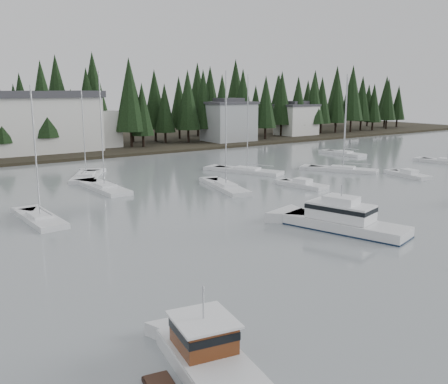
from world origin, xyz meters
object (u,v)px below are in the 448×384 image
Objects in this scene: lobster_boat_brown at (213,368)px; cabin_cruiser_center at (344,223)px; sailboat_7 at (247,172)px; sailboat_8 at (344,154)px; house_east_b at (296,119)px; harbor_inn at (40,122)px; sailboat_1 at (86,178)px; sailboat_10 at (41,221)px; sailboat_9 at (447,163)px; sailboat_4 at (343,171)px; sailboat_2 at (105,189)px; runabout_1 at (303,186)px; house_east_a at (229,121)px; runabout_2 at (409,176)px; sailboat_6 at (226,188)px.

cabin_cruiser_center is (21.45, 12.01, 0.21)m from lobster_boat_brown.
sailboat_7 is 26.63m from sailboat_8.
house_east_b is 0.32× the size of harbor_inn.
sailboat_7 is at bearing -83.40° from sailboat_1.
sailboat_10 is (-57.93, -15.51, -0.02)m from sailboat_8.
harbor_inn is 2.52× the size of sailboat_9.
sailboat_4 is at bearing 64.89° from sailboat_9.
sailboat_1 is at bearing 34.42° from sailboat_4.
sailboat_1 is 0.85× the size of sailboat_8.
sailboat_2 reaches higher than runabout_1.
sailboat_9 is at bearing -93.12° from sailboat_10.
runabout_2 is at bearing -95.40° from house_east_a.
sailboat_8 is 2.11× the size of runabout_2.
cabin_cruiser_center is at bearing 130.44° from sailboat_8.
sailboat_6 reaches higher than sailboat_10.
lobster_boat_brown is 54.79m from runabout_2.
sailboat_2 is at bearing -151.11° from house_east_b.
sailboat_2 is at bearing 66.56° from sailboat_7.
sailboat_10 reaches higher than sailboat_1.
sailboat_2 is 2.18× the size of runabout_1.
lobster_boat_brown is at bearing -100.57° from harbor_inn.
runabout_2 is (34.34, -53.18, -5.64)m from harbor_inn.
sailboat_9 is at bearing -64.83° from runabout_2.
lobster_boat_brown is 0.74× the size of sailboat_9.
sailboat_9 is at bearing -75.71° from house_east_a.
harbor_inn is (-60.96, 2.34, 1.37)m from house_east_b.
runabout_2 is (16.88, -3.23, 0.00)m from runabout_1.
house_east_b is 0.67× the size of sailboat_7.
sailboat_6 is (8.98, -45.61, -5.69)m from harbor_inn.
house_east_b reaches higher than cabin_cruiser_center.
sailboat_9 is (32.02, -11.41, -0.01)m from sailboat_7.
house_east_a is 0.74× the size of sailboat_4.
lobster_boat_brown is at bearing 175.66° from sailboat_10.
cabin_cruiser_center is 20.42m from sailboat_6.
sailboat_6 is 26.47m from runabout_2.
sailboat_9 reaches higher than lobster_boat_brown.
sailboat_2 is 1.00× the size of sailboat_6.
sailboat_10 is 30.97m from runabout_1.
sailboat_6 is 1.01× the size of sailboat_7.
sailboat_10 is (-10.27, -10.39, 0.00)m from sailboat_2.
runabout_1 is at bearing -49.35° from cabin_cruiser_center.
sailboat_10 is at bearing 178.84° from sailboat_1.
runabout_2 is at bearing -93.19° from sailboat_6.
house_east_a is 68.46m from sailboat_10.
cabin_cruiser_center is 0.77× the size of sailboat_2.
sailboat_1 is 46.89m from sailboat_8.
sailboat_8 is at bearing -64.32° from cabin_cruiser_center.
harbor_inn reaches higher than sailboat_9.
sailboat_7 reaches higher than lobster_boat_brown.
sailboat_7 is at bearing -36.31° from sailboat_6.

